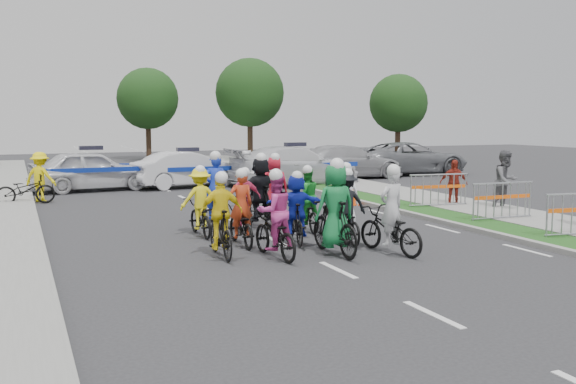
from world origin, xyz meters
name	(u,v)px	position (x,y,z in m)	size (l,w,h in m)	color
ground	(338,270)	(0.00, 0.00, 0.00)	(90.00, 90.00, 0.00)	#28282B
curb_right	(414,215)	(5.10, 5.00, 0.06)	(0.20, 60.00, 0.12)	gray
grass_strip	(434,214)	(5.80, 5.00, 0.06)	(1.20, 60.00, 0.11)	#204415
sidewalk_right	(483,210)	(7.60, 5.00, 0.07)	(2.40, 60.00, 0.13)	gray
rider_0	(390,224)	(1.72, 0.93, 0.63)	(0.99, 1.96, 1.91)	black
rider_1	(335,218)	(0.57, 1.25, 0.79)	(0.86, 1.95, 2.04)	black
rider_2	(275,225)	(-0.70, 1.46, 0.69)	(0.81, 1.85, 1.85)	black
rider_3	(221,224)	(-1.69, 1.95, 0.69)	(0.92, 1.72, 1.79)	black
rider_4	(345,214)	(1.39, 2.32, 0.68)	(1.02, 1.76, 1.73)	black
rider_5	(296,213)	(0.31, 2.68, 0.72)	(1.39, 1.66, 1.68)	black
rider_6	(240,220)	(-0.91, 2.99, 0.58)	(0.67, 1.74, 1.75)	black
rider_7	(344,205)	(1.97, 3.46, 0.70)	(0.83, 1.76, 1.78)	black
rider_8	(306,206)	(1.22, 4.11, 0.63)	(0.74, 1.69, 1.69)	black
rider_9	(244,207)	(-0.33, 4.43, 0.64)	(0.86, 1.61, 1.66)	black
rider_10	(200,208)	(-1.44, 4.48, 0.68)	(0.96, 1.70, 1.74)	black
rider_11	(260,196)	(0.37, 5.14, 0.82)	(1.63, 1.93, 1.96)	black
rider_12	(215,201)	(-0.66, 5.81, 0.66)	(0.91, 2.03, 2.00)	black
rider_13	(274,193)	(1.25, 6.35, 0.73)	(0.87, 1.85, 1.88)	black
police_car_0	(92,170)	(-2.75, 15.77, 0.81)	(1.91, 4.75, 1.62)	silver
police_car_1	(188,169)	(1.07, 15.52, 0.75)	(1.58, 4.54, 1.50)	silver
police_car_2	(295,166)	(5.43, 14.38, 0.84)	(2.35, 5.79, 1.68)	silver
civilian_sedan	(348,162)	(9.10, 16.49, 0.79)	(2.22, 5.46, 1.59)	#A2A2A7
civilian_suv	(410,158)	(13.01, 17.08, 0.82)	(2.73, 5.93, 1.65)	slate
spectator_1	(506,181)	(8.37, 4.92, 0.94)	(0.91, 0.71, 1.88)	#505055
spectator_2	(453,183)	(7.50, 6.34, 0.76)	(0.90, 0.37, 1.53)	maroon
marshal_hiviz	(40,177)	(-4.75, 12.96, 0.85)	(1.10, 0.63, 1.71)	yellow
barrier_1	(502,203)	(6.70, 3.16, 0.56)	(2.00, 0.50, 1.12)	#A5A8AD
barrier_2	(438,192)	(6.70, 6.04, 0.56)	(2.00, 0.50, 1.12)	#A5A8AD
cone_0	(353,195)	(4.69, 7.96, 0.34)	(0.40, 0.40, 0.70)	#F24C0C
cone_1	(344,178)	(7.20, 13.26, 0.34)	(0.40, 0.40, 0.70)	#F24C0C
parked_bike	(25,190)	(-5.25, 12.41, 0.49)	(0.65, 1.86, 0.98)	black
tree_1	(250,93)	(9.00, 30.00, 4.54)	(4.55, 4.55, 6.82)	#382619
tree_2	(398,103)	(18.00, 26.00, 3.83)	(3.85, 3.85, 5.77)	#382619
tree_4	(148,99)	(3.00, 34.00, 4.19)	(4.20, 4.20, 6.30)	#382619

